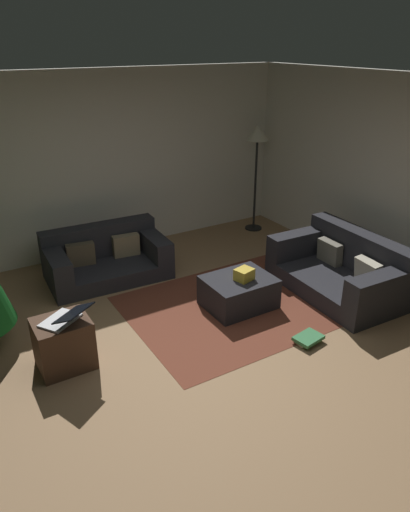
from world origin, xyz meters
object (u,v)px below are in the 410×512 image
object	(u,v)px
gift_box	(244,274)
tv_remote	(240,271)
side_table	(64,344)
couch_left	(105,258)
corner_lamp	(257,141)
book_stack	(307,339)
laptop	(65,318)
couch_right	(343,270)
ottoman	(239,292)

from	to	relation	value
gift_box	tv_remote	xyz separation A→B (m)	(0.07, 0.18, -0.06)
gift_box	side_table	distance (m)	2.16
couch_left	corner_lamp	xyz separation A→B (m)	(2.76, 0.37, 1.22)
corner_lamp	book_stack	bearing A→B (deg)	-116.50
laptop	corner_lamp	distance (m)	4.41
couch_right	book_stack	distance (m)	1.37
corner_lamp	side_table	bearing A→B (deg)	-151.70
couch_right	side_table	bearing A→B (deg)	87.86
couch_left	ottoman	xyz separation A→B (m)	(1.07, -1.61, -0.07)
couch_left	gift_box	distance (m)	2.00
couch_left	gift_box	world-z (taller)	couch_left
gift_box	tv_remote	world-z (taller)	gift_box
ottoman	gift_box	xyz separation A→B (m)	(0.03, -0.06, 0.25)
side_table	laptop	bearing A→B (deg)	-56.14
side_table	gift_box	bearing A→B (deg)	0.42
couch_left	book_stack	distance (m)	2.92
tv_remote	laptop	world-z (taller)	laptop
couch_right	ottoman	bearing A→B (deg)	78.14
couch_left	book_stack	world-z (taller)	couch_left
corner_lamp	couch_right	bearing A→B (deg)	-97.75
gift_box	book_stack	distance (m)	1.05
corner_lamp	gift_box	bearing A→B (deg)	-129.14
couch_right	ottoman	distance (m)	1.41
gift_box	side_table	world-z (taller)	side_table
ottoman	laptop	world-z (taller)	laptop
ottoman	laptop	size ratio (longest dim) A/B	1.45
couch_right	tv_remote	size ratio (longest dim) A/B	10.76
tv_remote	couch_left	bearing A→B (deg)	112.25
couch_right	corner_lamp	xyz separation A→B (m)	(0.32, 2.32, 1.20)
couch_right	tv_remote	xyz separation A→B (m)	(-1.27, 0.47, 0.10)
laptop	ottoman	bearing A→B (deg)	3.51
couch_right	couch_left	bearing A→B (deg)	53.68
couch_left	corner_lamp	distance (m)	3.04
couch_left	tv_remote	world-z (taller)	couch_left
side_table	couch_right	bearing A→B (deg)	-4.47
side_table	corner_lamp	world-z (taller)	corner_lamp
couch_left	side_table	world-z (taller)	couch_left
couch_right	side_table	xyz separation A→B (m)	(-3.49, 0.27, -0.02)
gift_box	book_stack	bearing A→B (deg)	-80.36
laptop	side_table	bearing A→B (deg)	123.86
book_stack	side_table	bearing A→B (deg)	157.85
gift_box	corner_lamp	size ratio (longest dim) A/B	0.12
ottoman	side_table	xyz separation A→B (m)	(-2.12, -0.07, 0.07)
gift_box	corner_lamp	bearing A→B (deg)	50.86
side_table	book_stack	bearing A→B (deg)	-22.15
side_table	laptop	distance (m)	0.32
couch_right	book_stack	world-z (taller)	couch_right
gift_box	laptop	distance (m)	2.12
ottoman	laptop	distance (m)	2.12
tv_remote	side_table	world-z (taller)	side_table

